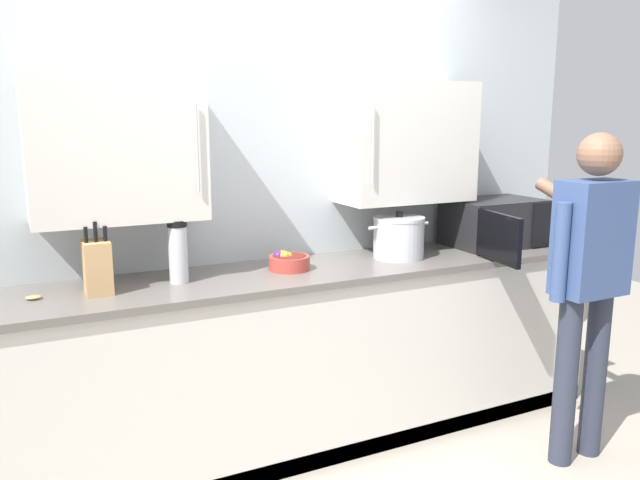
% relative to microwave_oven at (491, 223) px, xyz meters
% --- Properties ---
extents(back_wall_tiled, '(4.01, 0.44, 2.55)m').
position_rel_microwave_oven_xyz_m(back_wall_tiled, '(-1.31, 0.26, 0.26)').
color(back_wall_tiled, '#B2BCC1').
rests_on(back_wall_tiled, ground_plane).
extents(counter_unit, '(3.60, 0.60, 0.94)m').
position_rel_microwave_oven_xyz_m(counter_unit, '(-1.31, -0.03, -0.61)').
color(counter_unit, beige).
rests_on(counter_unit, ground_plane).
extents(microwave_oven, '(0.62, 0.76, 0.27)m').
position_rel_microwave_oven_xyz_m(microwave_oven, '(0.00, 0.00, 0.00)').
color(microwave_oven, black).
rests_on(microwave_oven, counter_unit).
extents(wooden_spoon, '(0.20, 0.26, 0.02)m').
position_rel_microwave_oven_xyz_m(wooden_spoon, '(-2.55, -0.02, -0.13)').
color(wooden_spoon, tan).
rests_on(wooden_spoon, counter_unit).
extents(stock_pot, '(0.37, 0.28, 0.25)m').
position_rel_microwave_oven_xyz_m(stock_pot, '(-0.66, -0.02, -0.02)').
color(stock_pot, '#B7BABF').
rests_on(stock_pot, counter_unit).
extents(thermos_flask, '(0.09, 0.09, 0.29)m').
position_rel_microwave_oven_xyz_m(thermos_flask, '(-1.85, -0.02, 0.01)').
color(thermos_flask, '#B7BABF').
rests_on(thermos_flask, counter_unit).
extents(knife_block, '(0.11, 0.15, 0.32)m').
position_rel_microwave_oven_xyz_m(knife_block, '(-2.21, -0.04, -0.02)').
color(knife_block, tan).
rests_on(knife_block, counter_unit).
extents(fruit_bowl, '(0.20, 0.20, 0.10)m').
position_rel_microwave_oven_xyz_m(fruit_bowl, '(-1.30, -0.01, -0.09)').
color(fruit_bowl, '#AD3D33').
rests_on(fruit_bowl, counter_unit).
extents(person_figure, '(0.44, 0.58, 1.62)m').
position_rel_microwave_oven_xyz_m(person_figure, '(-0.07, -0.77, -0.11)').
color(person_figure, '#282D3D').
rests_on(person_figure, ground_plane).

